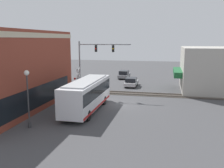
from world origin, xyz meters
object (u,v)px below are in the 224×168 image
at_px(city_bus, 87,94).
at_px(streetlamp, 28,94).
at_px(parked_car_grey, 124,75).
at_px(pedestrian_at_crossing, 87,88).
at_px(parked_car_silver, 131,82).
at_px(crossing_signal, 78,79).

distance_m(city_bus, streetlamp, 6.94).
bearing_deg(parked_car_grey, city_bus, 180.00).
xyz_separation_m(city_bus, parked_car_grey, (23.05, -0.00, -1.11)).
height_order(streetlamp, pedestrian_at_crossing, streetlamp).
relative_size(parked_car_grey, pedestrian_at_crossing, 2.52).
height_order(parked_car_grey, pedestrian_at_crossing, pedestrian_at_crossing).
relative_size(parked_car_silver, pedestrian_at_crossing, 2.42).
xyz_separation_m(streetlamp, pedestrian_at_crossing, (13.31, -0.87, -2.05)).
distance_m(streetlamp, parked_car_grey, 29.36).
relative_size(crossing_signal, streetlamp, 0.76).
height_order(crossing_signal, pedestrian_at_crossing, crossing_signal).
distance_m(city_bus, parked_car_silver, 15.21).
xyz_separation_m(crossing_signal, parked_car_silver, (8.26, -6.04, -1.63)).
xyz_separation_m(streetlamp, parked_car_grey, (29.10, -3.21, -2.27)).
distance_m(city_bus, parked_car_grey, 23.08).
distance_m(crossing_signal, parked_car_silver, 10.36).
bearing_deg(pedestrian_at_crossing, crossing_signal, 117.86).
xyz_separation_m(crossing_signal, pedestrian_at_crossing, (0.58, -1.10, -1.37)).
bearing_deg(crossing_signal, pedestrian_at_crossing, -62.14).
relative_size(crossing_signal, pedestrian_at_crossing, 2.11).
bearing_deg(parked_car_silver, pedestrian_at_crossing, 147.24).
relative_size(city_bus, parked_car_grey, 2.21).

